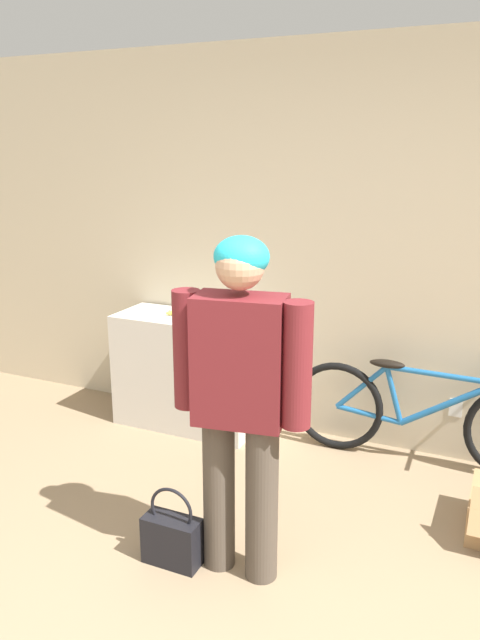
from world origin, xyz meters
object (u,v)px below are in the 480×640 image
at_px(person, 240,387).
at_px(banana, 185,315).
at_px(bicycle, 422,416).
at_px(handbag, 172,538).

relative_size(person, banana, 5.08).
relative_size(person, bicycle, 0.94).
bearing_deg(banana, person, -52.42).
bearing_deg(bicycle, banana, -178.49).
bearing_deg(bicycle, handbag, -123.49).
relative_size(bicycle, handbag, 4.20).
bearing_deg(handbag, bicycle, 58.27).
bearing_deg(banana, handbag, -63.69).
height_order(person, banana, person).
distance_m(bicycle, handbag, 1.77).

